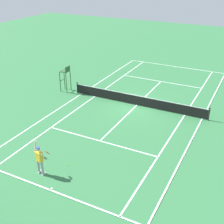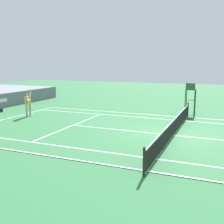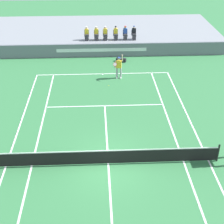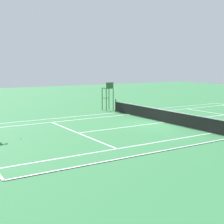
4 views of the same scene
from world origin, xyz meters
name	(u,v)px [view 2 (image 2 of 4)]	position (x,y,z in m)	size (l,w,h in m)	color
ground_plane	(173,136)	(0.00, 0.00, 0.00)	(80.00, 80.00, 0.00)	#337542
court	(174,135)	(0.00, 0.00, 0.01)	(11.08, 23.88, 0.03)	#337542
net	(174,126)	(0.00, 0.00, 0.52)	(11.98, 0.10, 1.07)	black
tennis_player	(28,104)	(1.28, 11.00, 0.99)	(0.82, 0.62, 2.08)	#9E9EA3
tennis_ball	(36,120)	(0.39, 9.59, 0.03)	(0.07, 0.07, 0.07)	#D1E533
umpire_chair	(191,94)	(7.17, 0.00, 1.56)	(0.77, 0.77, 2.44)	#2D562D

